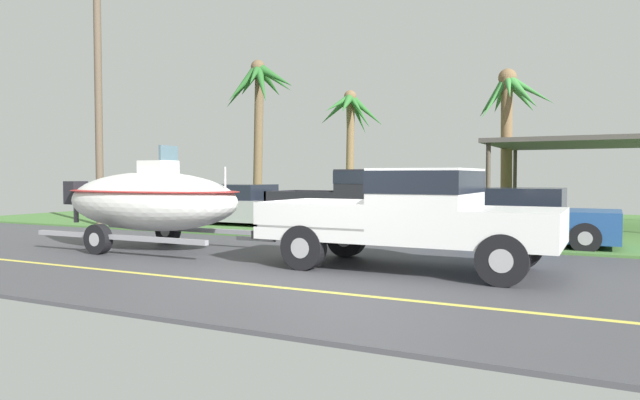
# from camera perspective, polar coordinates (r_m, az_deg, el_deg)

# --- Properties ---
(ground) EXTENTS (36.00, 22.00, 0.11)m
(ground) POSITION_cam_1_polar(r_m,az_deg,el_deg) (18.14, 13.68, -2.99)
(ground) COLOR #424247
(pickup_truck_towing) EXTENTS (5.43, 2.16, 1.80)m
(pickup_truck_towing) POSITION_cam_1_polar(r_m,az_deg,el_deg) (10.40, 10.34, -1.29)
(pickup_truck_towing) COLOR silver
(pickup_truck_towing) RESTS_ON ground
(boat_on_trailer) EXTENTS (5.84, 2.41, 2.34)m
(boat_on_trailer) POSITION_cam_1_polar(r_m,az_deg,el_deg) (13.64, -16.34, -0.07)
(boat_on_trailer) COLOR gray
(boat_on_trailer) RESTS_ON ground
(parked_pickup_background) EXTENTS (5.92, 1.99, 1.86)m
(parked_pickup_background) POSITION_cam_1_polar(r_m,az_deg,el_deg) (17.47, 5.08, 0.30)
(parked_pickup_background) COLOR black
(parked_pickup_background) RESTS_ON ground
(parked_sedan_near) EXTENTS (4.41, 1.91, 1.38)m
(parked_sedan_near) POSITION_cam_1_polar(r_m,az_deg,el_deg) (14.70, 18.70, -1.62)
(parked_sedan_near) COLOR #234C89
(parked_sedan_near) RESTS_ON ground
(parked_sedan_far) EXTENTS (4.66, 1.92, 1.38)m
(parked_sedan_far) POSITION_cam_1_polar(r_m,az_deg,el_deg) (19.65, -8.20, -0.53)
(parked_sedan_far) COLOR #99999E
(parked_sedan_far) RESTS_ON ground
(carport_awning) EXTENTS (6.35, 5.87, 2.79)m
(carport_awning) POSITION_cam_1_polar(r_m,az_deg,el_deg) (20.51, 25.71, 4.95)
(carport_awning) COLOR #4C4238
(carport_awning) RESTS_ON ground
(palm_tree_near_left) EXTENTS (3.10, 3.22, 6.34)m
(palm_tree_near_left) POSITION_cam_1_polar(r_m,az_deg,el_deg) (23.89, -6.03, 10.18)
(palm_tree_near_left) COLOR brown
(palm_tree_near_left) RESTS_ON ground
(palm_tree_near_right) EXTENTS (2.92, 2.97, 5.54)m
(palm_tree_near_right) POSITION_cam_1_polar(r_m,az_deg,el_deg) (26.55, 2.98, 7.92)
(palm_tree_near_right) COLOR brown
(palm_tree_near_right) RESTS_ON ground
(palm_tree_mid) EXTENTS (2.94, 3.51, 5.54)m
(palm_tree_mid) POSITION_cam_1_polar(r_m,az_deg,el_deg) (22.33, 17.97, 8.70)
(palm_tree_mid) COLOR brown
(palm_tree_mid) RESTS_ON ground
(utility_pole) EXTENTS (0.24, 1.80, 8.97)m
(utility_pole) POSITION_cam_1_polar(r_m,az_deg,el_deg) (20.49, -20.95, 10.58)
(utility_pole) COLOR brown
(utility_pole) RESTS_ON ground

